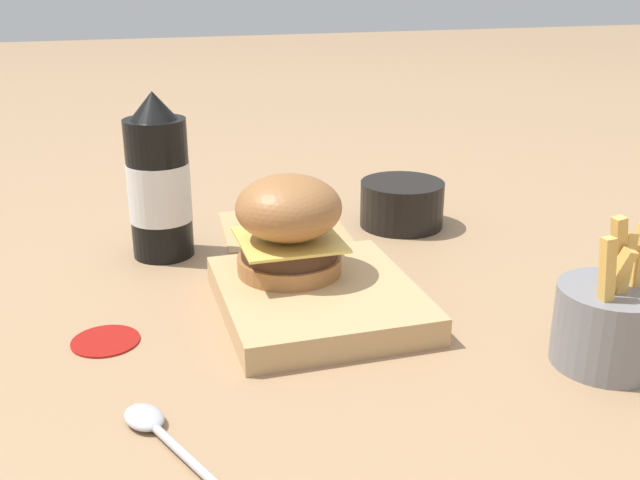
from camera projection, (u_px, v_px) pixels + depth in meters
name	position (u px, v px, depth m)	size (l,w,h in m)	color
ground_plane	(331.00, 330.00, 0.74)	(6.00, 6.00, 0.00)	#9E7A56
serving_board	(320.00, 298.00, 0.78)	(0.22, 0.20, 0.03)	tan
burger	(289.00, 224.00, 0.79)	(0.11, 0.11, 0.11)	#9E6638
ketchup_bottle	(159.00, 184.00, 0.90)	(0.08, 0.08, 0.20)	black
fries_basket	(609.00, 323.00, 0.67)	(0.10, 0.10, 0.14)	slate
side_bowl	(402.00, 203.00, 1.02)	(0.11, 0.11, 0.06)	black
spoon	(161.00, 433.00, 0.57)	(0.16, 0.08, 0.01)	#B2B2B7
ketchup_puddle	(105.00, 340.00, 0.72)	(0.07, 0.07, 0.00)	#9E140F
parchment_square	(283.00, 227.00, 1.02)	(0.17, 0.17, 0.00)	tan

